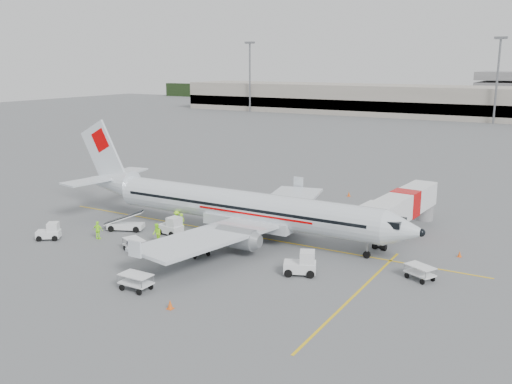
% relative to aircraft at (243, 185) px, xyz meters
% --- Properties ---
extents(ground, '(360.00, 360.00, 0.00)m').
position_rel_aircraft_xyz_m(ground, '(-0.05, 0.46, -4.92)').
color(ground, '#56595B').
extents(stripe_lead, '(44.00, 0.20, 0.01)m').
position_rel_aircraft_xyz_m(stripe_lead, '(-0.05, 0.46, -4.91)').
color(stripe_lead, yellow).
rests_on(stripe_lead, ground).
extents(stripe_cross, '(0.20, 20.00, 0.01)m').
position_rel_aircraft_xyz_m(stripe_cross, '(13.95, -7.54, -4.91)').
color(stripe_cross, yellow).
rests_on(stripe_cross, ground).
extents(terminal_west, '(110.00, 22.00, 9.00)m').
position_rel_aircraft_xyz_m(terminal_west, '(-40.05, 130.46, -0.42)').
color(terminal_west, gray).
rests_on(terminal_west, ground).
extents(treeline, '(300.00, 3.00, 6.00)m').
position_rel_aircraft_xyz_m(treeline, '(-0.05, 175.46, -1.92)').
color(treeline, black).
rests_on(treeline, ground).
extents(mast_west, '(3.20, 1.20, 22.00)m').
position_rel_aircraft_xyz_m(mast_west, '(-70.05, 118.46, 6.08)').
color(mast_west, slate).
rests_on(mast_west, ground).
extents(mast_center, '(3.20, 1.20, 22.00)m').
position_rel_aircraft_xyz_m(mast_center, '(4.95, 118.46, 6.08)').
color(mast_center, slate).
rests_on(mast_center, ground).
extents(aircraft, '(35.76, 28.07, 9.83)m').
position_rel_aircraft_xyz_m(aircraft, '(0.00, 0.00, 0.00)').
color(aircraft, silver).
rests_on(aircraft, ground).
extents(jet_bridge, '(4.17, 16.06, 4.17)m').
position_rel_aircraft_xyz_m(jet_bridge, '(12.69, 8.48, -2.83)').
color(jet_bridge, silver).
rests_on(jet_bridge, ground).
extents(belt_loader, '(4.88, 3.42, 2.48)m').
position_rel_aircraft_xyz_m(belt_loader, '(-10.95, -3.96, -3.68)').
color(belt_loader, silver).
rests_on(belt_loader, ground).
extents(tug_fore, '(2.81, 2.26, 1.90)m').
position_rel_aircraft_xyz_m(tug_fore, '(8.86, -6.12, -3.97)').
color(tug_fore, silver).
rests_on(tug_fore, ground).
extents(tug_mid, '(2.43, 1.57, 1.77)m').
position_rel_aircraft_xyz_m(tug_mid, '(-6.30, -2.90, -4.03)').
color(tug_mid, silver).
rests_on(tug_mid, ground).
extents(tug_aft, '(2.37, 2.15, 1.60)m').
position_rel_aircraft_xyz_m(tug_aft, '(-15.05, -9.78, -4.12)').
color(tug_aft, silver).
rests_on(tug_aft, ground).
extents(cart_loaded_a, '(2.87, 2.36, 1.30)m').
position_rel_aircraft_xyz_m(cart_loaded_a, '(-0.76, -6.39, -4.27)').
color(cart_loaded_a, silver).
rests_on(cart_loaded_a, ground).
extents(cart_loaded_b, '(2.52, 2.05, 1.14)m').
position_rel_aircraft_xyz_m(cart_loaded_b, '(-5.88, -8.38, -4.35)').
color(cart_loaded_b, silver).
rests_on(cart_loaded_b, ground).
extents(cart_empty_a, '(2.35, 1.41, 1.22)m').
position_rel_aircraft_xyz_m(cart_empty_a, '(0.08, -14.80, -4.31)').
color(cart_empty_a, silver).
rests_on(cart_empty_a, ground).
extents(cart_empty_b, '(2.51, 2.13, 1.13)m').
position_rel_aircraft_xyz_m(cart_empty_b, '(17.12, -2.56, -4.35)').
color(cart_empty_b, silver).
rests_on(cart_empty_b, ground).
extents(cone_nose, '(0.34, 0.34, 0.56)m').
position_rel_aircraft_xyz_m(cone_nose, '(18.67, 4.29, -4.64)').
color(cone_nose, '#E35614').
rests_on(cone_nose, ground).
extents(cone_port, '(0.39, 0.39, 0.64)m').
position_rel_aircraft_xyz_m(cone_port, '(2.55, 20.43, -4.60)').
color(cone_port, '#E35614').
rests_on(cone_port, ground).
extents(cone_stbd, '(0.41, 0.41, 0.67)m').
position_rel_aircraft_xyz_m(cone_stbd, '(4.19, -16.09, -4.58)').
color(cone_stbd, '#E35614').
rests_on(cone_stbd, ground).
extents(crew_a, '(0.74, 0.53, 1.93)m').
position_rel_aircraft_xyz_m(crew_a, '(-5.70, -1.97, -3.95)').
color(crew_a, '#9DEC21').
rests_on(crew_a, ground).
extents(crew_b, '(1.11, 1.04, 1.81)m').
position_rel_aircraft_xyz_m(crew_b, '(-5.72, -5.55, -4.01)').
color(crew_b, '#9DEC21').
rests_on(crew_b, ground).
extents(crew_c, '(1.31, 1.34, 1.84)m').
position_rel_aircraft_xyz_m(crew_c, '(-6.95, -1.04, -3.99)').
color(crew_c, '#9DEC21').
rests_on(crew_c, ground).
extents(crew_d, '(1.07, 0.63, 1.70)m').
position_rel_aircraft_xyz_m(crew_d, '(-11.17, -7.39, -4.06)').
color(crew_d, '#9DEC21').
rests_on(crew_d, ground).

